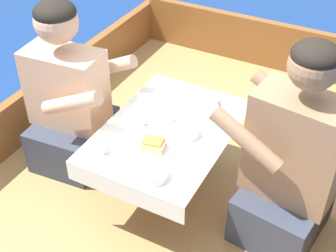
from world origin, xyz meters
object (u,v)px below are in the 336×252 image
at_px(sandwich, 153,144).
at_px(tin_can, 212,112).
at_px(coffee_cup_center, 169,115).
at_px(person_port, 70,101).
at_px(coffee_cup_starboard, 139,118).
at_px(person_starboard, 291,166).
at_px(coffee_cup_port, 99,145).

xyz_separation_m(sandwich, tin_can, (0.13, 0.36, -0.00)).
distance_m(sandwich, coffee_cup_center, 0.24).
bearing_deg(person_port, coffee_cup_starboard, -7.44).
xyz_separation_m(person_starboard, sandwich, (-0.58, -0.20, 0.04)).
bearing_deg(coffee_cup_port, tin_can, 54.11).
xyz_separation_m(coffee_cup_starboard, coffee_cup_center, (0.11, 0.09, 0.00)).
bearing_deg(coffee_cup_starboard, person_port, 177.30).
relative_size(person_starboard, coffee_cup_starboard, 9.95).
xyz_separation_m(coffee_cup_port, coffee_cup_starboard, (0.05, 0.27, -0.01)).
bearing_deg(coffee_cup_port, sandwich, 29.66).
height_order(person_starboard, coffee_cup_starboard, person_starboard).
relative_size(person_port, coffee_cup_port, 9.54).
height_order(coffee_cup_center, tin_can, coffee_cup_center).
relative_size(person_port, coffee_cup_starboard, 9.32).
relative_size(person_starboard, sandwich, 8.53).
xyz_separation_m(coffee_cup_port, coffee_cup_center, (0.17, 0.36, -0.01)).
bearing_deg(person_port, coffee_cup_port, -40.93).
relative_size(person_port, sandwich, 7.98).
height_order(person_starboard, tin_can, person_starboard).
distance_m(coffee_cup_center, tin_can, 0.22).
distance_m(sandwich, coffee_cup_starboard, 0.22).
xyz_separation_m(sandwich, coffee_cup_port, (-0.21, -0.12, 0.00)).
height_order(coffee_cup_port, coffee_cup_starboard, coffee_cup_port).
xyz_separation_m(person_port, coffee_cup_port, (0.39, -0.29, 0.06)).
height_order(sandwich, coffee_cup_port, coffee_cup_port).
xyz_separation_m(coffee_cup_port, tin_can, (0.35, 0.48, -0.01)).
bearing_deg(tin_can, person_starboard, -19.67).
height_order(person_port, coffee_cup_starboard, person_port).
xyz_separation_m(person_starboard, coffee_cup_port, (-0.79, -0.32, 0.04)).
bearing_deg(sandwich, coffee_cup_port, -150.34).
distance_m(person_starboard, tin_can, 0.48).
xyz_separation_m(coffee_cup_starboard, tin_can, (0.29, 0.21, -0.00)).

